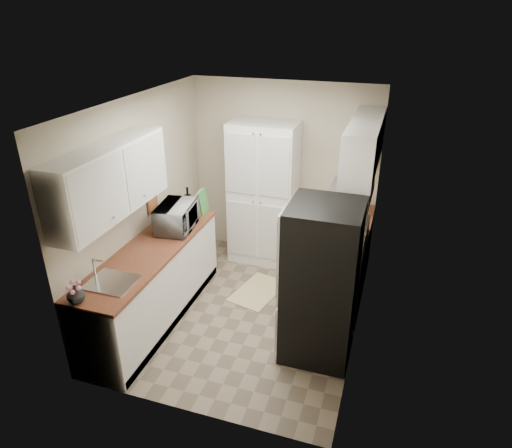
% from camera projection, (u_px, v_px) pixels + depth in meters
% --- Properties ---
extents(ground, '(3.20, 3.20, 0.00)m').
position_uv_depth(ground, '(247.00, 311.00, 5.56)').
color(ground, '#7A6B56').
rests_on(ground, ground).
extents(room_shell, '(2.64, 3.24, 2.52)m').
position_uv_depth(room_shell, '(244.00, 186.00, 4.85)').
color(room_shell, beige).
rests_on(room_shell, ground).
extents(pantry_cabinet, '(0.90, 0.55, 2.00)m').
position_uv_depth(pantry_cabinet, '(263.00, 194.00, 6.31)').
color(pantry_cabinet, white).
rests_on(pantry_cabinet, ground).
extents(base_cabinet_left, '(0.60, 2.30, 0.88)m').
position_uv_depth(base_cabinet_left, '(154.00, 285.00, 5.28)').
color(base_cabinet_left, white).
rests_on(base_cabinet_left, ground).
extents(countertop_left, '(0.63, 2.33, 0.04)m').
position_uv_depth(countertop_left, '(150.00, 250.00, 5.08)').
color(countertop_left, brown).
rests_on(countertop_left, base_cabinet_left).
extents(base_cabinet_right, '(0.60, 0.80, 0.88)m').
position_uv_depth(base_cabinet_right, '(345.00, 247.00, 6.11)').
color(base_cabinet_right, white).
rests_on(base_cabinet_right, ground).
extents(countertop_right, '(0.63, 0.83, 0.04)m').
position_uv_depth(countertop_right, '(348.00, 215.00, 5.91)').
color(countertop_right, brown).
rests_on(countertop_right, base_cabinet_right).
extents(electric_range, '(0.71, 0.78, 1.13)m').
position_uv_depth(electric_range, '(335.00, 274.00, 5.42)').
color(electric_range, '#B7B7BC').
rests_on(electric_range, ground).
extents(refrigerator, '(0.70, 0.72, 1.70)m').
position_uv_depth(refrigerator, '(321.00, 283.00, 4.58)').
color(refrigerator, '#B7B7BC').
rests_on(refrigerator, ground).
extents(microwave, '(0.46, 0.62, 0.32)m').
position_uv_depth(microwave, '(176.00, 217.00, 5.45)').
color(microwave, '#BDBDC2').
rests_on(microwave, countertop_left).
extents(wine_bottle, '(0.09, 0.09, 0.34)m').
position_uv_depth(wine_bottle, '(188.00, 202.00, 5.82)').
color(wine_bottle, black).
rests_on(wine_bottle, countertop_left).
extents(flower_vase, '(0.19, 0.19, 0.17)m').
position_uv_depth(flower_vase, '(76.00, 294.00, 4.13)').
color(flower_vase, silver).
rests_on(flower_vase, countertop_left).
extents(cutting_board, '(0.04, 0.25, 0.31)m').
position_uv_depth(cutting_board, '(203.00, 202.00, 5.88)').
color(cutting_board, '#398B3E').
rests_on(cutting_board, countertop_left).
extents(toaster_oven, '(0.41, 0.45, 0.21)m').
position_uv_depth(toaster_oven, '(348.00, 204.00, 5.95)').
color(toaster_oven, silver).
rests_on(toaster_oven, countertop_right).
extents(fruit_basket, '(0.33, 0.33, 0.12)m').
position_uv_depth(fruit_basket, '(347.00, 192.00, 5.86)').
color(fruit_basket, '#DB9500').
rests_on(fruit_basket, toaster_oven).
extents(kitchen_mat, '(0.65, 0.87, 0.01)m').
position_uv_depth(kitchen_mat, '(258.00, 291.00, 5.93)').
color(kitchen_mat, '#D2C685').
rests_on(kitchen_mat, ground).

